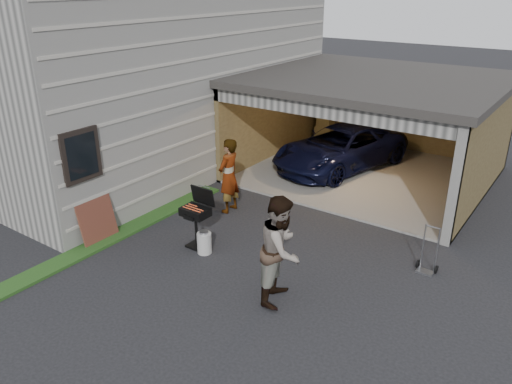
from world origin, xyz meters
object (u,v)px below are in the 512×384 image
plywood_panel (97,221)px  hand_truck (427,263)px  man (281,249)px  woman (229,176)px  propane_tank (204,243)px  minivan (340,150)px  bbq_grill (196,213)px

plywood_panel → hand_truck: bearing=24.7°
man → woman: bearing=37.7°
propane_tank → hand_truck: hand_truck is taller
man → propane_tank: (-2.18, 0.45, -0.77)m
minivan → woman: bearing=-88.3°
woman → bbq_grill: bearing=13.3°
man → hand_truck: bearing=-51.9°
woman → plywood_panel: woman is taller
minivan → woman: size_ratio=2.40×
propane_tank → hand_truck: bearing=25.8°
propane_tank → plywood_panel: bearing=-157.4°
woman → man: (3.04, -2.40, 0.07)m
bbq_grill → hand_truck: bbq_grill is taller
woman → propane_tank: 2.24m
man → plywood_panel: size_ratio=2.01×
minivan → man: size_ratio=2.24×
minivan → propane_tank: (-0.05, -6.19, -0.39)m
plywood_panel → hand_truck: 6.94m
woman → man: size_ratio=0.93×
propane_tank → plywood_panel: 2.44m
propane_tank → man: bearing=-11.7°
man → plywood_panel: man is taller
minivan → propane_tank: minivan is taller
woman → plywood_panel: 3.23m
man → hand_truck: man is taller
hand_truck → plywood_panel: bearing=-154.2°
plywood_panel → woman: bearing=64.3°
bbq_grill → propane_tank: bearing=-24.9°
minivan → bbq_grill: bearing=-79.7°
woman → bbq_grill: woman is taller
man → hand_truck: 3.17m
minivan → plywood_panel: 7.48m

